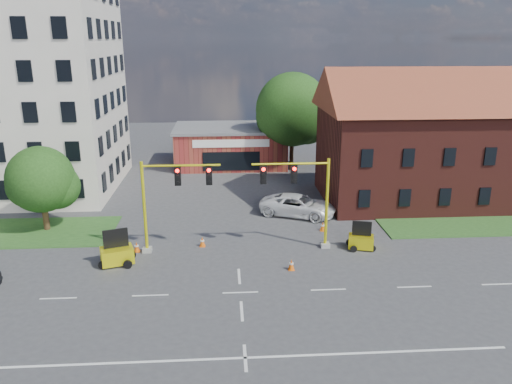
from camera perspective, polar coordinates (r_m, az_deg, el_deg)
ground at (r=28.54m, az=-1.80°, el=-11.41°), size 120.00×120.00×0.00m
grass_verge_ne at (r=41.20m, az=23.64°, el=-3.63°), size 14.00×4.00×0.08m
lane_markings at (r=25.94m, az=-1.55°, el=-14.56°), size 60.00×36.00×0.01m
office_block at (r=50.85m, az=-26.57°, el=11.64°), size 18.40×15.40×20.60m
brick_shop at (r=56.23m, az=-2.93°, el=5.34°), size 12.40×8.40×4.30m
townhouse_row at (r=45.80m, az=20.61°, el=6.36°), size 21.00×11.00×11.50m
tree_large at (r=53.21m, az=4.60°, el=9.10°), size 8.11×7.73×10.38m
tree_nw_front at (r=39.19m, az=-22.99°, el=1.13°), size 5.06×4.82×6.32m
signal_mast_west at (r=32.74m, az=-9.89°, el=-0.38°), size 5.30×0.60×6.20m
signal_mast_east at (r=32.94m, az=5.35°, el=-0.09°), size 5.30×0.60×6.20m
trailer_west at (r=32.74m, az=-15.60°, el=-6.81°), size 2.28×1.86×2.24m
trailer_east at (r=34.56m, az=11.91°, el=-5.44°), size 1.87×1.48×1.87m
cone_a at (r=34.37m, az=-13.49°, el=-6.12°), size 0.40×0.40×0.70m
cone_b at (r=34.44m, az=-6.16°, el=-5.68°), size 0.40×0.40×0.70m
cone_c at (r=31.01m, az=4.07°, el=-8.29°), size 0.40×0.40×0.70m
cone_d at (r=37.27m, az=7.63°, el=-3.92°), size 0.40×0.40×0.70m
pickup_white at (r=40.10m, az=4.82°, el=-1.54°), size 6.61×4.88×1.67m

